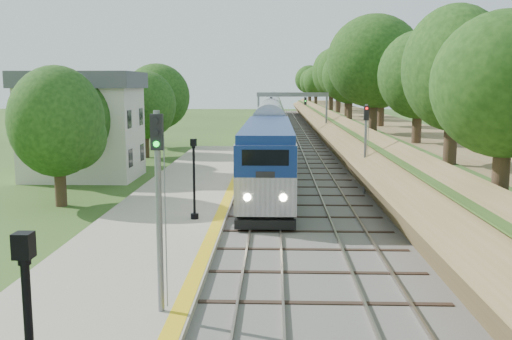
{
  "coord_description": "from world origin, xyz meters",
  "views": [
    {
      "loc": [
        0.43,
        -12.35,
        6.98
      ],
      "look_at": [
        -0.5,
        15.84,
        2.8
      ],
      "focal_mm": 40.0,
      "sensor_mm": 36.0,
      "label": 1
    }
  ],
  "objects_px": {
    "lamppost_far": "(194,183)",
    "signal_farside": "(366,139)",
    "train": "(272,118)",
    "signal_platform": "(158,190)",
    "signal_gantry": "(292,104)",
    "station_building": "(83,125)"
  },
  "relations": [
    {
      "from": "lamppost_far",
      "to": "signal_farside",
      "type": "height_order",
      "value": "signal_farside"
    },
    {
      "from": "station_building",
      "to": "signal_gantry",
      "type": "distance_m",
      "value": 29.94
    },
    {
      "from": "signal_gantry",
      "to": "signal_platform",
      "type": "height_order",
      "value": "signal_platform"
    },
    {
      "from": "train",
      "to": "signal_platform",
      "type": "distance_m",
      "value": 69.07
    },
    {
      "from": "signal_gantry",
      "to": "signal_farside",
      "type": "relative_size",
      "value": 1.47
    },
    {
      "from": "signal_platform",
      "to": "lamppost_far",
      "type": "bearing_deg",
      "value": 93.22
    },
    {
      "from": "train",
      "to": "lamppost_far",
      "type": "relative_size",
      "value": 29.81
    },
    {
      "from": "signal_gantry",
      "to": "signal_platform",
      "type": "xyz_separation_m",
      "value": [
        -5.37,
        -51.38,
        -0.8
      ]
    },
    {
      "from": "lamppost_far",
      "to": "signal_farside",
      "type": "relative_size",
      "value": 0.7
    },
    {
      "from": "lamppost_far",
      "to": "signal_platform",
      "type": "bearing_deg",
      "value": -86.78
    },
    {
      "from": "signal_platform",
      "to": "signal_farside",
      "type": "relative_size",
      "value": 1.04
    },
    {
      "from": "signal_gantry",
      "to": "lamppost_far",
      "type": "height_order",
      "value": "signal_gantry"
    },
    {
      "from": "signal_platform",
      "to": "train",
      "type": "bearing_deg",
      "value": 87.59
    },
    {
      "from": "lamppost_far",
      "to": "signal_gantry",
      "type": "bearing_deg",
      "value": 81.34
    },
    {
      "from": "station_building",
      "to": "lamppost_far",
      "type": "height_order",
      "value": "station_building"
    },
    {
      "from": "lamppost_far",
      "to": "signal_farside",
      "type": "xyz_separation_m",
      "value": [
        9.76,
        8.5,
        1.43
      ]
    },
    {
      "from": "signal_gantry",
      "to": "signal_farside",
      "type": "distance_m",
      "value": 31.34
    },
    {
      "from": "signal_gantry",
      "to": "signal_platform",
      "type": "relative_size",
      "value": 1.42
    },
    {
      "from": "signal_platform",
      "to": "signal_farside",
      "type": "distance_m",
      "value": 22.23
    },
    {
      "from": "lamppost_far",
      "to": "signal_farside",
      "type": "bearing_deg",
      "value": 41.04
    },
    {
      "from": "signal_gantry",
      "to": "lamppost_far",
      "type": "bearing_deg",
      "value": -98.66
    },
    {
      "from": "signal_gantry",
      "to": "train",
      "type": "height_order",
      "value": "signal_gantry"
    }
  ]
}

